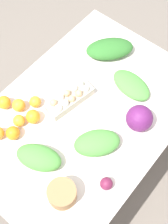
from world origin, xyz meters
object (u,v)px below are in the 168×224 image
(egg_carton, at_px, (70,98))
(orange_0, at_px, (4,102))
(greens_bunch_kale, at_px, (131,85))
(greens_bunch_chard, at_px, (110,49))
(orange_6, at_px, (13,133))
(greens_bunch_dandelion, at_px, (97,143))
(orange_1, at_px, (19,121))
(greens_bunch_beet_tops, at_px, (38,157))
(orange_2, at_px, (33,117))
(cabbage_purple, at_px, (139,118))
(orange_5, at_px, (19,105))
(paper_bag, at_px, (62,194))
(orange_4, at_px, (35,102))
(beet_root, at_px, (106,184))

(egg_carton, bearing_deg, orange_0, 143.63)
(greens_bunch_kale, distance_m, orange_0, 0.76)
(orange_0, bearing_deg, greens_bunch_chard, -18.51)
(greens_bunch_kale, relative_size, orange_0, 3.33)
(orange_6, bearing_deg, greens_bunch_dandelion, -58.13)
(orange_0, xyz_separation_m, orange_1, (-0.03, -0.15, -0.01))
(greens_bunch_chard, height_order, greens_bunch_dandelion, greens_bunch_chard)
(greens_bunch_dandelion, height_order, greens_bunch_beet_tops, greens_bunch_dandelion)
(greens_bunch_chard, distance_m, greens_bunch_dandelion, 0.65)
(greens_bunch_chard, bearing_deg, orange_1, 173.29)
(greens_bunch_kale, height_order, orange_2, orange_2)
(orange_0, bearing_deg, orange_6, -120.00)
(cabbage_purple, height_order, orange_6, cabbage_purple)
(cabbage_purple, xyz_separation_m, orange_0, (-0.39, 0.67, -0.04))
(orange_0, relative_size, orange_6, 1.02)
(greens_bunch_chard, xyz_separation_m, greens_bunch_dandelion, (-0.56, -0.34, -0.00))
(orange_2, relative_size, orange_5, 1.06)
(paper_bag, xyz_separation_m, greens_bunch_kale, (0.75, 0.11, -0.01))
(cabbage_purple, bearing_deg, greens_bunch_chard, 54.81)
(greens_bunch_dandelion, height_order, greens_bunch_kale, greens_bunch_dandelion)
(orange_6, bearing_deg, orange_2, -5.95)
(cabbage_purple, distance_m, paper_bag, 0.58)
(cabbage_purple, xyz_separation_m, orange_6, (-0.50, 0.49, -0.04))
(greens_bunch_dandelion, height_order, orange_2, greens_bunch_dandelion)
(greens_bunch_dandelion, bearing_deg, greens_bunch_kale, 10.31)
(paper_bag, distance_m, greens_bunch_beet_tops, 0.23)
(orange_2, xyz_separation_m, orange_6, (-0.14, 0.01, -0.00))
(orange_0, bearing_deg, cabbage_purple, -59.62)
(paper_bag, xyz_separation_m, greens_bunch_beet_tops, (0.07, 0.22, -0.00))
(orange_4, distance_m, orange_6, 0.23)
(egg_carton, xyz_separation_m, paper_bag, (-0.44, -0.33, 0.00))
(greens_bunch_beet_tops, relative_size, orange_4, 3.61)
(orange_0, xyz_separation_m, orange_5, (0.04, -0.08, -0.00))
(beet_root, height_order, orange_5, orange_5)
(greens_bunch_chard, bearing_deg, greens_bunch_kale, -116.13)
(cabbage_purple, relative_size, orange_1, 2.22)
(greens_bunch_dandelion, bearing_deg, orange_4, 92.73)
(paper_bag, bearing_deg, greens_bunch_kale, 8.58)
(orange_2, bearing_deg, orange_0, 101.24)
(cabbage_purple, distance_m, orange_0, 0.78)
(greens_bunch_kale, bearing_deg, egg_carton, 144.71)
(greens_bunch_dandelion, xyz_separation_m, beet_root, (-0.14, -0.17, -0.01))
(paper_bag, relative_size, orange_1, 2.16)
(egg_carton, height_order, orange_2, egg_carton)
(greens_bunch_beet_tops, xyz_separation_m, beet_root, (0.12, -0.36, -0.01))
(beet_root, xyz_separation_m, orange_5, (0.04, 0.67, 0.00))
(egg_carton, xyz_separation_m, greens_bunch_beet_tops, (-0.38, -0.11, 0.00))
(paper_bag, height_order, orange_5, paper_bag)
(orange_0, height_order, orange_4, orange_0)
(paper_bag, relative_size, orange_0, 1.85)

